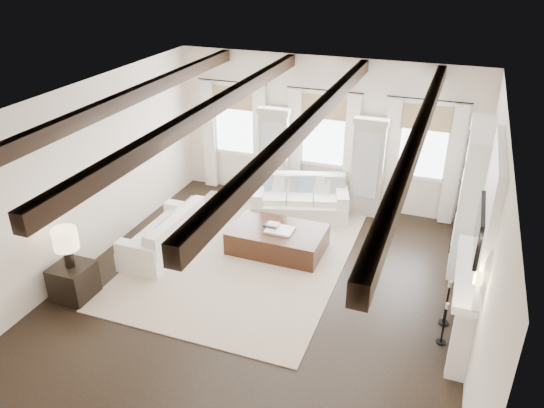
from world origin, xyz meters
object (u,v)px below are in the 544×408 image
(sofa_back, at_px, (300,200))
(side_table_front, at_px, (74,281))
(side_table_back, at_px, (269,180))
(sofa_left, at_px, (166,236))
(ottoman, at_px, (278,240))

(sofa_back, xyz_separation_m, side_table_front, (-2.57, -4.04, -0.05))
(side_table_front, distance_m, side_table_back, 5.13)
(sofa_back, xyz_separation_m, sofa_left, (-1.89, -2.27, -0.02))
(side_table_back, bearing_deg, sofa_left, -105.80)
(side_table_front, bearing_deg, sofa_back, 57.56)
(side_table_front, height_order, side_table_back, side_table_front)
(sofa_back, height_order, side_table_front, sofa_back)
(sofa_left, bearing_deg, side_table_front, -111.05)
(sofa_left, distance_m, side_table_back, 3.24)
(sofa_left, height_order, side_table_back, sofa_left)
(sofa_left, height_order, ottoman, sofa_left)
(side_table_front, bearing_deg, side_table_back, 72.26)
(ottoman, bearing_deg, sofa_left, -158.05)
(sofa_back, relative_size, side_table_back, 3.69)
(sofa_back, distance_m, sofa_left, 2.96)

